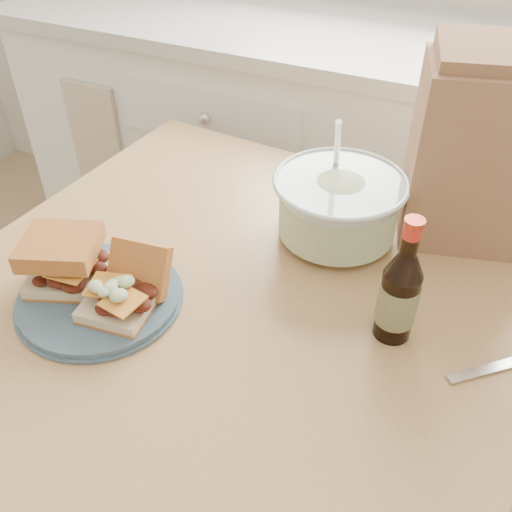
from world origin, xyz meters
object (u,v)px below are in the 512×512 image
at_px(beer_bottle, 399,294).
at_px(paper_bag, 485,157).
at_px(dining_table, 233,341).
at_px(coleslaw_bowl, 338,210).
at_px(plate, 100,297).

height_order(beer_bottle, paper_bag, paper_bag).
xyz_separation_m(dining_table, coleslaw_bowl, (0.10, 0.22, 0.18)).
height_order(dining_table, coleslaw_bowl, coleslaw_bowl).
distance_m(dining_table, plate, 0.25).
bearing_deg(beer_bottle, paper_bag, 81.23).
height_order(plate, beer_bottle, beer_bottle).
height_order(dining_table, paper_bag, paper_bag).
relative_size(dining_table, coleslaw_bowl, 4.27).
bearing_deg(dining_table, paper_bag, 51.35).
height_order(plate, paper_bag, paper_bag).
bearing_deg(paper_bag, plate, -153.58).
bearing_deg(beer_bottle, coleslaw_bowl, 130.77).
xyz_separation_m(dining_table, paper_bag, (0.32, 0.34, 0.28)).
xyz_separation_m(coleslaw_bowl, paper_bag, (0.22, 0.12, 0.10)).
relative_size(coleslaw_bowl, paper_bag, 0.74).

